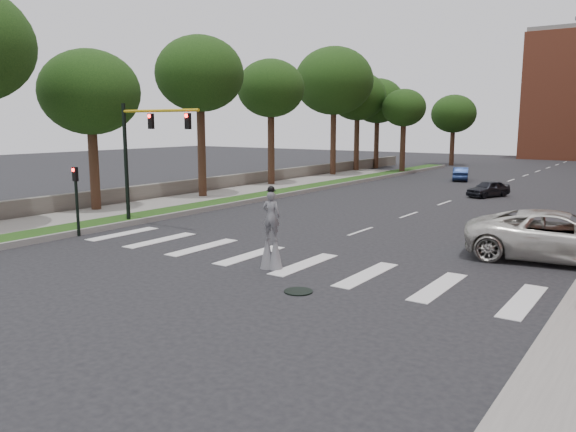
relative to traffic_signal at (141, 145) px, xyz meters
The scene contains 20 objects.
ground_plane 11.04m from the traffic_signal, 17.05° to the right, with size 160.00×160.00×0.00m, color black.
grass_median 17.56m from the traffic_signal, 95.77° to the left, with size 2.00×60.00×0.25m, color #1B3E11.
median_curb 17.48m from the traffic_signal, 92.25° to the left, with size 0.20×60.00×0.28m, color gray.
sidewalk_left 9.37m from the traffic_signal, 123.98° to the left, with size 4.00×60.00×0.18m, color gray.
stone_wall 20.64m from the traffic_signal, 110.80° to the left, with size 0.50×56.00×1.10m, color #5F5951.
manhole 14.33m from the traffic_signal, 21.36° to the right, with size 0.90×0.90×0.04m, color black.
traffic_signal is the anchor object (origin of this frame).
secondary_signal 4.17m from the traffic_signal, 98.43° to the right, with size 0.25×0.21×3.23m.
stilt_performer 11.25m from the traffic_signal, 16.95° to the right, with size 0.83×0.59×3.02m.
suv_crossing 19.46m from the traffic_signal, 11.91° to the left, with size 3.17×6.87×1.91m, color beige.
car_near 24.78m from the traffic_signal, 62.60° to the left, with size 1.40×3.47×1.18m, color black.
car_mid 32.96m from the traffic_signal, 79.50° to the left, with size 1.31×3.76×1.24m, color #16254D.
tree_1 6.72m from the traffic_signal, 165.67° to the left, with size 5.72×5.72×9.39m.
tree_2 11.68m from the traffic_signal, 117.36° to the left, with size 6.02×6.02×11.07m.
tree_3 19.93m from the traffic_signal, 106.90° to the left, with size 5.55×5.55×10.38m.
tree_4 30.37m from the traffic_signal, 101.37° to the left, with size 7.67×7.67×12.51m.
tree_5 41.47m from the traffic_signal, 99.34° to the left, with size 6.00×6.00×10.28m.
tree_6 35.95m from the traffic_signal, 92.13° to the left, with size 4.50×4.50×8.68m.
tree_7 50.38m from the traffic_signal, 91.10° to the left, with size 5.48×5.48×8.68m.
tree_8 36.05m from the traffic_signal, 100.30° to the left, with size 6.06×6.06×10.63m.
Camera 1 is at (12.32, -16.09, 5.21)m, focal length 35.00 mm.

